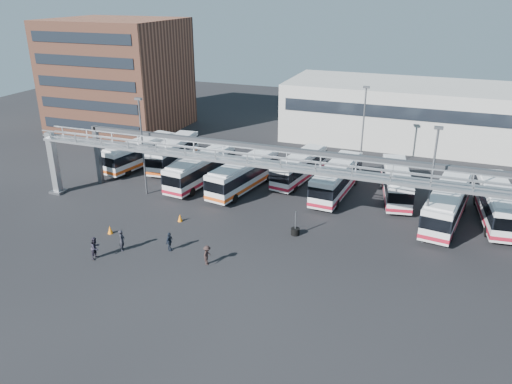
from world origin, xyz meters
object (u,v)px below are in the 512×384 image
(light_pole_back, at_px, (363,126))
(pedestrian_a, at_px, (122,240))
(light_pole_mid, at_px, (431,180))
(bus_0, at_px, (140,152))
(pedestrian_c, at_px, (207,255))
(cone_left, at_px, (110,230))
(bus_7, at_px, (447,204))
(tire_stack, at_px, (295,231))
(bus_3, at_px, (243,174))
(light_pole_left, at_px, (142,142))
(bus_6, at_px, (396,182))
(bus_8, at_px, (497,202))
(pedestrian_b, at_px, (95,248))
(bus_1, at_px, (173,152))
(bus_2, at_px, (201,169))
(pedestrian_d, at_px, (169,242))
(cone_right, at_px, (180,218))
(bus_5, at_px, (337,178))
(bus_4, at_px, (300,167))

(light_pole_back, bearing_deg, pedestrian_a, -121.19)
(light_pole_mid, height_order, bus_0, light_pole_mid)
(pedestrian_c, distance_m, cone_left, 10.54)
(bus_7, relative_size, tire_stack, 5.15)
(bus_7, relative_size, cone_left, 15.61)
(bus_3, bearing_deg, light_pole_left, -142.68)
(bus_6, relative_size, cone_left, 14.51)
(bus_0, bearing_deg, light_pole_back, 25.02)
(light_pole_left, distance_m, light_pole_back, 24.41)
(pedestrian_c, bearing_deg, bus_8, -56.01)
(cone_left, bearing_deg, pedestrian_b, -68.65)
(bus_1, xyz_separation_m, bus_2, (5.84, -4.23, 0.05))
(pedestrian_d, bearing_deg, cone_right, 20.50)
(bus_1, bearing_deg, bus_8, -9.61)
(light_pole_back, height_order, pedestrian_a, light_pole_back)
(light_pole_mid, bearing_deg, light_pole_back, 118.07)
(bus_8, bearing_deg, bus_0, 171.88)
(pedestrian_c, distance_m, cone_right, 8.43)
(bus_0, distance_m, bus_1, 3.98)
(bus_1, xyz_separation_m, pedestrian_d, (10.12, -18.70, -0.94))
(bus_2, relative_size, pedestrian_d, 6.74)
(light_pole_back, height_order, bus_7, light_pole_back)
(pedestrian_d, bearing_deg, cone_left, 83.43)
(pedestrian_a, xyz_separation_m, pedestrian_d, (3.68, 1.36, -0.11))
(light_pole_back, xyz_separation_m, bus_5, (-1.23, -7.15, -3.88))
(light_pole_mid, height_order, bus_7, light_pole_mid)
(cone_left, bearing_deg, pedestrian_a, -37.79)
(pedestrian_c, height_order, pedestrian_d, pedestrian_d)
(bus_7, bearing_deg, pedestrian_a, -140.43)
(pedestrian_b, relative_size, tire_stack, 0.84)
(light_pole_mid, relative_size, bus_8, 0.90)
(light_pole_mid, height_order, bus_1, light_pole_mid)
(light_pole_mid, xyz_separation_m, bus_3, (-18.83, 5.60, -3.92))
(cone_right, bearing_deg, bus_8, 20.80)
(bus_3, bearing_deg, pedestrian_a, -95.00)
(bus_6, height_order, pedestrian_d, bus_6)
(bus_2, height_order, bus_6, bus_2)
(bus_0, xyz_separation_m, bus_8, (39.31, -1.54, 0.08))
(light_pole_mid, distance_m, bus_4, 17.84)
(bus_7, xyz_separation_m, pedestrian_c, (-17.32, -14.48, -1.08))
(bus_8, bearing_deg, bus_3, 176.75)
(light_pole_back, distance_m, cone_right, 23.64)
(bus_4, height_order, pedestrian_d, bus_4)
(bus_7, distance_m, tire_stack, 14.30)
(pedestrian_a, relative_size, cone_right, 2.58)
(bus_4, bearing_deg, bus_6, 3.59)
(pedestrian_c, bearing_deg, bus_2, 24.61)
(bus_2, bearing_deg, bus_7, 5.51)
(pedestrian_a, bearing_deg, pedestrian_c, -107.77)
(bus_7, xyz_separation_m, pedestrian_b, (-26.13, -16.78, -0.96))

